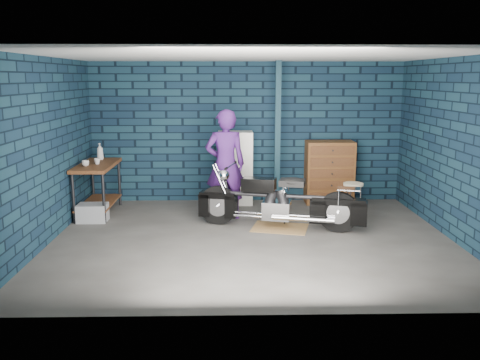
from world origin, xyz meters
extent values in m
plane|color=#52504D|center=(0.00, 0.00, 0.00)|extent=(6.00, 6.00, 0.00)
cube|color=#0F2032|center=(0.00, 2.50, 1.35)|extent=(6.00, 0.02, 2.70)
cube|color=#0F2032|center=(-3.00, 0.00, 1.35)|extent=(0.02, 5.00, 2.70)
cube|color=#0F2032|center=(3.00, 0.00, 1.35)|extent=(0.02, 5.00, 2.70)
cube|color=silver|center=(0.00, 0.00, 2.70)|extent=(6.00, 5.00, 0.02)
cube|color=#112B37|center=(0.55, 1.95, 1.35)|extent=(0.10, 0.10, 2.70)
cube|color=brown|center=(-2.68, 1.52, 0.46)|extent=(0.60, 1.40, 0.91)
cube|color=olive|center=(0.48, 0.57, 0.00)|extent=(1.01, 0.85, 0.01)
imported|color=#441B67|center=(-0.41, 1.21, 0.94)|extent=(0.73, 0.53, 1.88)
cube|color=#93969C|center=(-2.66, 1.02, 0.15)|extent=(0.49, 0.35, 0.30)
cube|color=silver|center=(-0.22, 2.23, 0.70)|extent=(0.65, 0.47, 1.40)
cube|color=brown|center=(1.59, 2.23, 0.60)|extent=(0.90, 0.50, 1.20)
imported|color=beige|center=(-2.80, 1.28, 0.96)|extent=(0.16, 0.16, 0.10)
imported|color=beige|center=(-2.65, 1.47, 0.96)|extent=(0.13, 0.13, 0.10)
imported|color=#93969C|center=(-2.72, 1.97, 1.06)|extent=(0.14, 0.14, 0.31)
camera|label=1|loc=(-0.35, -7.34, 2.40)|focal=38.00mm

